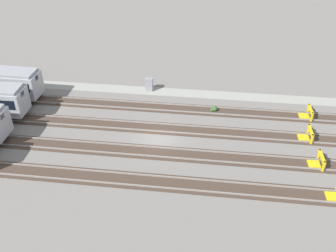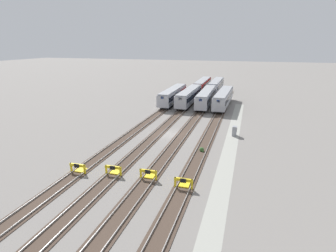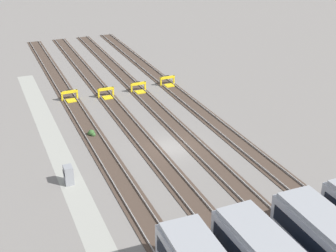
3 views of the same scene
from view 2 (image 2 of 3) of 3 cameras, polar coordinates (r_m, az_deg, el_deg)
The scene contains 18 objects.
ground_plane at distance 43.85m, azimuth 0.40°, elevation -1.86°, with size 400.00×400.00×0.00m, color gray.
service_walkway at distance 42.22m, azimuth 13.68°, elevation -3.15°, with size 54.00×2.00×0.01m, color #9E9E93.
rail_track_nearest at distance 42.54m, azimuth 8.59°, elevation -2.62°, with size 90.00×2.24×0.21m.
rail_track_near_inner at distance 43.31m, azimuth 3.07°, elevation -2.07°, with size 90.00×2.24×0.21m.
rail_track_middle at distance 44.46m, azimuth -2.20°, elevation -1.53°, with size 90.00×2.24×0.21m.
rail_track_far_inner at distance 45.97m, azimuth -7.16°, elevation -1.01°, with size 90.00×2.24×0.21m.
subway_car_front_row_leftmost at distance 84.33m, azimuth 7.53°, elevation 8.83°, with size 18.03×3.02×3.70m.
subway_car_front_row_left_inner at distance 65.37m, azimuth 8.34°, elevation 6.30°, with size 18.06×3.21×3.70m.
subway_car_front_row_centre at distance 66.15m, azimuth 4.65°, elevation 6.56°, with size 18.01×2.93×3.70m.
subway_car_front_row_right_inner at distance 83.99m, azimuth 10.44°, elevation 8.66°, with size 18.01×2.92×3.70m.
subway_car_front_row_rightmost at distance 64.88m, azimuth 11.97°, elevation 6.02°, with size 18.06×3.23×3.70m.
subway_car_back_row_leftmost at distance 67.18m, azimuth 1.11°, elevation 6.78°, with size 18.04×3.08×3.70m.
bumper_stop_nearest_track at distance 28.29m, azimuth 3.48°, elevation -12.25°, with size 1.37×2.01×1.22m.
bumper_stop_near_inner_track at distance 30.01m, azimuth -4.14°, elevation -10.41°, with size 1.36×2.01×1.22m.
bumper_stop_middle_track at distance 31.43m, azimuth -11.62°, elevation -9.39°, with size 1.37×2.01×1.22m.
bumper_stop_far_inner_track at distance 32.98m, azimuth -18.78°, elevation -8.67°, with size 1.36×2.01×1.22m.
electrical_cabinet at distance 44.42m, azimuth 14.26°, elevation -1.07°, with size 0.90×0.73×1.60m.
weed_clump at distance 37.39m, azimuth 7.33°, elevation -5.13°, with size 0.92×0.70×0.64m.
Camera 2 is at (-39.60, -11.99, 14.54)m, focal length 28.00 mm.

